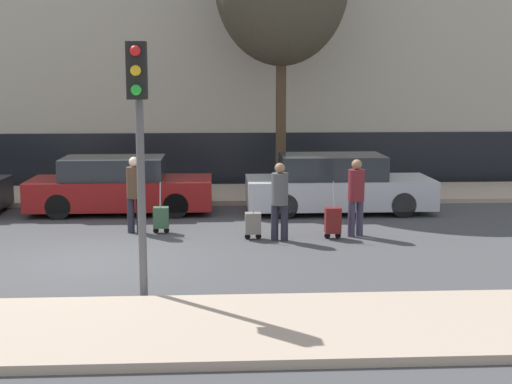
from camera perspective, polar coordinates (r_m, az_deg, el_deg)
ground_plane at (r=13.22m, az=-12.96°, el=-5.43°), size 80.00×80.00×0.00m
sidewalk_near at (r=9.69m, az=-16.71°, el=-10.64°), size 28.00×2.50×0.12m
sidewalk_far at (r=20.00m, az=-9.64°, el=-0.23°), size 28.00×3.00×0.12m
building_facade at (r=23.08m, az=-9.07°, el=13.54°), size 28.00×2.24×10.20m
parked_car_1 at (r=17.68m, az=-10.88°, el=0.42°), size 4.40×1.70×1.36m
parked_car_2 at (r=17.57m, az=6.49°, el=0.53°), size 4.52×1.74×1.41m
pedestrian_left at (r=15.26m, az=-9.68°, el=0.14°), size 0.35×0.34×1.63m
trolley_left at (r=15.24m, az=-7.61°, el=-2.04°), size 0.34×0.29×1.10m
pedestrian_center at (r=14.35m, az=1.91°, el=-0.40°), size 0.34×0.34×1.59m
trolley_center at (r=14.55m, az=-0.24°, el=-2.52°), size 0.34×0.29×1.09m
pedestrian_right at (r=14.88m, az=8.01°, el=-0.09°), size 0.34×0.34×1.61m
trolley_right at (r=14.68m, az=6.17°, el=-2.27°), size 0.34×0.29×1.19m
traffic_light at (r=10.33m, az=-9.38°, el=5.77°), size 0.28×0.47×3.77m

